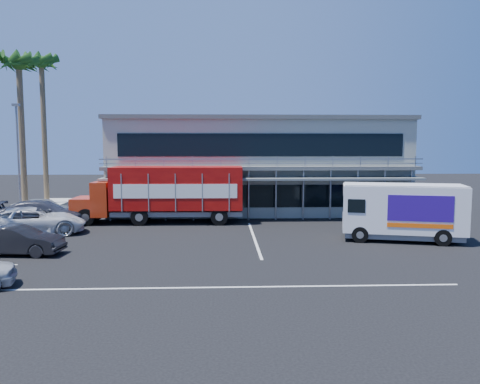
{
  "coord_description": "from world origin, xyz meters",
  "views": [
    {
      "loc": [
        0.18,
        -22.74,
        5.23
      ],
      "look_at": [
        1.32,
        6.06,
        2.3
      ],
      "focal_mm": 35.0,
      "sensor_mm": 36.0,
      "label": 1
    }
  ],
  "objects": [
    {
      "name": "parked_car_b",
      "position": [
        -9.5,
        -0.5,
        0.69
      ],
      "size": [
        4.3,
        1.83,
        1.38
      ],
      "primitive_type": "imported",
      "rotation": [
        0.0,
        0.0,
        1.48
      ],
      "color": "black",
      "rests_on": "ground"
    },
    {
      "name": "palm_f",
      "position": [
        -15.1,
        18.5,
        11.47
      ],
      "size": [
        2.8,
        2.8,
        13.25
      ],
      "color": "brown",
      "rests_on": "ground"
    },
    {
      "name": "parked_car_d",
      "position": [
        -11.36,
        7.6,
        0.81
      ],
      "size": [
        5.8,
        2.78,
        1.63
      ],
      "primitive_type": "imported",
      "rotation": [
        0.0,
        0.0,
        1.66
      ],
      "color": "#2C2E3B",
      "rests_on": "ground"
    },
    {
      "name": "ground",
      "position": [
        0.0,
        0.0,
        0.0
      ],
      "size": [
        120.0,
        120.0,
        0.0
      ],
      "primitive_type": "plane",
      "color": "black",
      "rests_on": "ground"
    },
    {
      "name": "white_van",
      "position": [
        9.99,
        2.0,
        1.64
      ],
      "size": [
        6.67,
        3.64,
        3.09
      ],
      "rotation": [
        0.0,
        0.0,
        -0.24
      ],
      "color": "white",
      "rests_on": "ground"
    },
    {
      "name": "building",
      "position": [
        3.0,
        14.94,
        3.66
      ],
      "size": [
        22.4,
        12.0,
        7.3
      ],
      "color": "#959B8E",
      "rests_on": "ground"
    },
    {
      "name": "palm_e",
      "position": [
        -14.7,
        13.0,
        10.57
      ],
      "size": [
        2.8,
        2.8,
        12.25
      ],
      "color": "brown",
      "rests_on": "ground"
    },
    {
      "name": "light_pole_far",
      "position": [
        -14.2,
        11.0,
        4.5
      ],
      "size": [
        0.5,
        0.25,
        8.09
      ],
      "color": "gray",
      "rests_on": "ground"
    },
    {
      "name": "red_truck",
      "position": [
        -3.52,
        8.51,
        2.07
      ],
      "size": [
        11.22,
        2.86,
        3.76
      ],
      "rotation": [
        0.0,
        0.0,
        -0.02
      ],
      "color": "#AC280D",
      "rests_on": "ground"
    },
    {
      "name": "parked_car_e",
      "position": [
        -12.5,
        10.73,
        0.74
      ],
      "size": [
        4.51,
        2.23,
        1.48
      ],
      "primitive_type": "imported",
      "rotation": [
        0.0,
        0.0,
        1.46
      ],
      "color": "gray",
      "rests_on": "ground"
    },
    {
      "name": "parked_car_c",
      "position": [
        -10.77,
        4.4,
        0.82
      ],
      "size": [
        6.46,
        4.64,
        1.63
      ],
      "primitive_type": "imported",
      "rotation": [
        0.0,
        0.0,
        1.94
      ],
      "color": "silver",
      "rests_on": "ground"
    }
  ]
}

